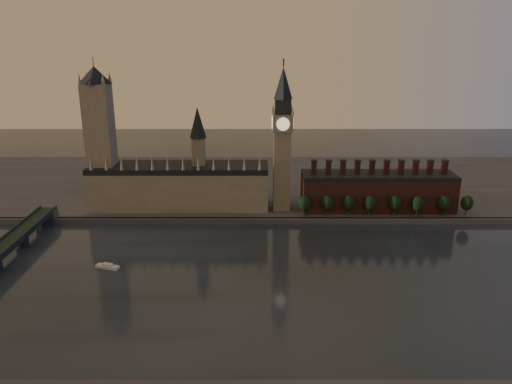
% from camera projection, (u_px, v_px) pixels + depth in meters
% --- Properties ---
extents(ground, '(900.00, 900.00, 0.00)m').
position_uv_depth(ground, '(272.00, 286.00, 263.92)').
color(ground, black).
rests_on(ground, ground).
extents(north_bank, '(900.00, 182.00, 4.00)m').
position_uv_depth(north_bank, '(266.00, 184.00, 432.85)').
color(north_bank, '#4B4B50').
rests_on(north_bank, ground).
extents(palace_of_westminster, '(130.00, 30.30, 74.00)m').
position_uv_depth(palace_of_westminster, '(180.00, 184.00, 366.77)').
color(palace_of_westminster, gray).
rests_on(palace_of_westminster, north_bank).
extents(victoria_tower, '(24.00, 24.00, 108.00)m').
position_uv_depth(victoria_tower, '(100.00, 134.00, 355.43)').
color(victoria_tower, gray).
rests_on(victoria_tower, north_bank).
extents(big_ben, '(15.00, 15.00, 107.00)m').
position_uv_depth(big_ben, '(282.00, 138.00, 351.32)').
color(big_ben, gray).
rests_on(big_ben, north_bank).
extents(chimney_block, '(110.00, 25.00, 37.00)m').
position_uv_depth(chimney_block, '(377.00, 191.00, 363.20)').
color(chimney_block, '#552920').
rests_on(chimney_block, north_bank).
extents(embankment_tree_0, '(8.60, 8.60, 14.88)m').
position_uv_depth(embankment_tree_0, '(305.00, 203.00, 349.82)').
color(embankment_tree_0, black).
rests_on(embankment_tree_0, north_bank).
extents(embankment_tree_1, '(8.60, 8.60, 14.88)m').
position_uv_depth(embankment_tree_1, '(328.00, 203.00, 350.19)').
color(embankment_tree_1, black).
rests_on(embankment_tree_1, north_bank).
extents(embankment_tree_2, '(8.60, 8.60, 14.88)m').
position_uv_depth(embankment_tree_2, '(349.00, 203.00, 350.73)').
color(embankment_tree_2, black).
rests_on(embankment_tree_2, north_bank).
extents(embankment_tree_3, '(8.60, 8.60, 14.88)m').
position_uv_depth(embankment_tree_3, '(370.00, 203.00, 350.21)').
color(embankment_tree_3, black).
rests_on(embankment_tree_3, north_bank).
extents(embankment_tree_4, '(8.60, 8.60, 14.88)m').
position_uv_depth(embankment_tree_4, '(395.00, 203.00, 350.49)').
color(embankment_tree_4, black).
rests_on(embankment_tree_4, north_bank).
extents(embankment_tree_5, '(8.60, 8.60, 14.88)m').
position_uv_depth(embankment_tree_5, '(418.00, 204.00, 348.85)').
color(embankment_tree_5, black).
rests_on(embankment_tree_5, north_bank).
extents(embankment_tree_6, '(8.60, 8.60, 14.88)m').
position_uv_depth(embankment_tree_6, '(444.00, 203.00, 349.91)').
color(embankment_tree_6, black).
rests_on(embankment_tree_6, north_bank).
extents(embankment_tree_7, '(8.60, 8.60, 14.88)m').
position_uv_depth(embankment_tree_7, '(467.00, 203.00, 350.54)').
color(embankment_tree_7, black).
rests_on(embankment_tree_7, north_bank).
extents(river_boat, '(14.11, 7.52, 2.71)m').
position_uv_depth(river_boat, '(107.00, 266.00, 283.41)').
color(river_boat, silver).
rests_on(river_boat, ground).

